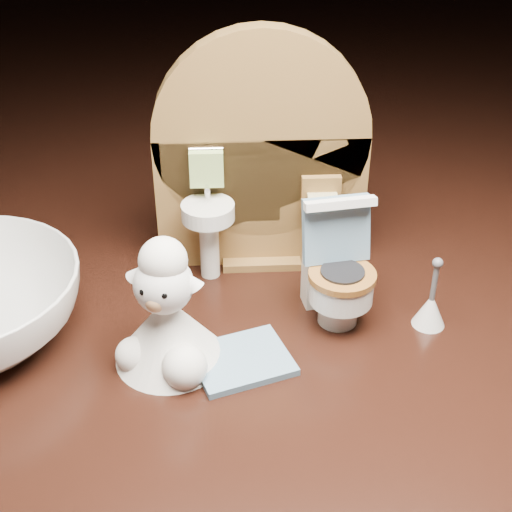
% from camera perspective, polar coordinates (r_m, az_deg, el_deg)
% --- Properties ---
extents(backdrop_panel, '(0.13, 0.05, 0.15)m').
position_cam_1_polar(backdrop_panel, '(0.44, 0.32, 7.14)').
color(backdrop_panel, brown).
rests_on(backdrop_panel, ground).
extents(toy_toilet, '(0.04, 0.05, 0.08)m').
position_cam_1_polar(toy_toilet, '(0.41, 6.46, -1.49)').
color(toy_toilet, white).
rests_on(toy_toilet, ground).
extents(bath_mat, '(0.06, 0.06, 0.00)m').
position_cam_1_polar(bath_mat, '(0.38, -1.17, -8.33)').
color(bath_mat, '#6487A2').
rests_on(bath_mat, ground).
extents(toilet_brush, '(0.02, 0.02, 0.04)m').
position_cam_1_polar(toilet_brush, '(0.42, 13.78, -4.02)').
color(toilet_brush, white).
rests_on(toilet_brush, ground).
extents(plush_lamb, '(0.06, 0.06, 0.08)m').
position_cam_1_polar(plush_lamb, '(0.37, -7.12, -5.16)').
color(plush_lamb, white).
rests_on(plush_lamb, ground).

